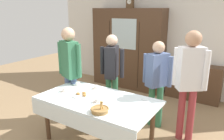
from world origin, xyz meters
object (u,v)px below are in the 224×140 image
bread_basket (100,110)px  person_behind_table_left (157,77)px  dining_table (96,106)px  spoon_center (120,103)px  bookshelf_low (193,82)px  pastry_plate (82,95)px  person_by_cabinet (70,66)px  spoon_back_edge (146,101)px  person_near_right_end (190,76)px  wall_cabinet (128,49)px  mantel_clock (130,3)px  tea_cup_mid_right (78,84)px  tea_cup_far_right (97,101)px  tea_cup_near_left (64,90)px  tea_cup_front_edge (96,87)px  book_stack (195,63)px  person_beside_shelf (112,68)px

bread_basket → person_behind_table_left: person_behind_table_left is taller
dining_table → spoon_center: bearing=10.8°
bookshelf_low → pastry_plate: bookshelf_low is taller
dining_table → person_by_cabinet: bearing=156.5°
spoon_back_edge → person_by_cabinet: bearing=179.6°
spoon_back_edge → person_by_cabinet: (-1.50, 0.01, 0.31)m
bread_basket → person_near_right_end: bearing=55.1°
wall_cabinet → mantel_clock: bearing=-0.9°
dining_table → person_by_cabinet: (-0.85, 0.37, 0.42)m
mantel_clock → bookshelf_low: bearing=1.8°
spoon_center → tea_cup_mid_right: bearing=166.0°
wall_cabinet → person_behind_table_left: 2.11m
pastry_plate → person_by_cabinet: bearing=147.3°
person_near_right_end → tea_cup_far_right: bearing=-137.4°
tea_cup_near_left → tea_cup_front_edge: size_ratio=1.00×
book_stack → person_near_right_end: 1.81m
mantel_clock → bookshelf_low: size_ratio=0.20×
bookshelf_low → person_behind_table_left: bearing=-100.0°
bread_basket → tea_cup_front_edge: bearing=130.2°
person_behind_table_left → pastry_plate: bearing=-127.5°
tea_cup_near_left → bread_basket: size_ratio=0.54×
tea_cup_far_right → spoon_back_edge: tea_cup_far_right is taller
pastry_plate → spoon_center: 0.64m
bookshelf_low → tea_cup_front_edge: size_ratio=9.18×
tea_cup_front_edge → person_behind_table_left: size_ratio=0.08×
bread_basket → spoon_back_edge: 0.75m
mantel_clock → person_near_right_end: 2.83m
book_stack → person_behind_table_left: 1.63m
dining_table → wall_cabinet: 2.77m
mantel_clock → bread_basket: (1.14, -2.89, -1.39)m
dining_table → tea_cup_front_edge: bearing=126.8°
tea_cup_mid_right → person_by_cabinet: size_ratio=0.07×
bookshelf_low → bread_basket: 3.01m
dining_table → bread_basket: size_ratio=7.42×
bookshelf_low → person_near_right_end: (0.29, -1.77, 0.66)m
bookshelf_low → person_beside_shelf: person_beside_shelf is taller
dining_table → tea_cup_near_left: bearing=-177.6°
wall_cabinet → person_near_right_end: wall_cabinet is taller
dining_table → bookshelf_low: bearing=72.9°
person_beside_shelf → person_behind_table_left: (0.87, 0.08, -0.04)m
book_stack → tea_cup_mid_right: bearing=-121.9°
person_near_right_end → bookshelf_low: bearing=99.3°
dining_table → mantel_clock: mantel_clock is taller
book_stack → person_behind_table_left: person_behind_table_left is taller
tea_cup_front_edge → person_near_right_end: size_ratio=0.07×
pastry_plate → person_beside_shelf: size_ratio=0.18×
wall_cabinet → tea_cup_far_right: 2.85m
person_near_right_end → person_by_cabinet: bearing=-165.7°
bookshelf_low → tea_cup_far_right: (-0.74, -2.71, 0.37)m
person_beside_shelf → person_near_right_end: size_ratio=0.91×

